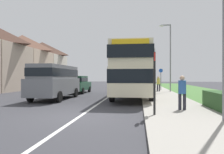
# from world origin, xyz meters

# --- Properties ---
(ground_plane) EXTENTS (120.00, 120.00, 0.00)m
(ground_plane) POSITION_xyz_m (0.00, 0.00, 0.00)
(ground_plane) COLOR #38383D
(lane_marking_centre) EXTENTS (0.14, 60.00, 0.01)m
(lane_marking_centre) POSITION_xyz_m (0.00, 8.00, 0.00)
(lane_marking_centre) COLOR silver
(lane_marking_centre) RESTS_ON ground_plane
(pavement_near_side) EXTENTS (3.20, 68.00, 0.12)m
(pavement_near_side) POSITION_xyz_m (4.20, 6.00, 0.06)
(pavement_near_side) COLOR #9E998E
(pavement_near_side) RESTS_ON ground_plane
(double_decker_bus) EXTENTS (2.80, 9.87, 3.70)m
(double_decker_bus) POSITION_xyz_m (1.94, 7.77, 2.14)
(double_decker_bus) COLOR beige
(double_decker_bus) RESTS_ON ground_plane
(parked_van_grey) EXTENTS (2.11, 5.54, 2.41)m
(parked_van_grey) POSITION_xyz_m (-3.52, 5.97, 1.42)
(parked_van_grey) COLOR slate
(parked_van_grey) RESTS_ON ground_plane
(parked_car_dark_green) EXTENTS (1.91, 4.27, 1.68)m
(parked_car_dark_green) POSITION_xyz_m (-3.60, 11.67, 0.92)
(parked_car_dark_green) COLOR #19472D
(parked_car_dark_green) RESTS_ON ground_plane
(pedestrian_at_stop) EXTENTS (0.34, 0.34, 1.67)m
(pedestrian_at_stop) POSITION_xyz_m (4.34, 1.48, 0.98)
(pedestrian_at_stop) COLOR #23232D
(pedestrian_at_stop) RESTS_ON ground_plane
(pedestrian_walking_away) EXTENTS (0.34, 0.34, 1.67)m
(pedestrian_walking_away) POSITION_xyz_m (4.39, 13.55, 0.98)
(pedestrian_walking_away) COLOR #23232D
(pedestrian_walking_away) RESTS_ON ground_plane
(bus_stop_sign) EXTENTS (0.09, 0.52, 2.60)m
(bus_stop_sign) POSITION_xyz_m (3.00, 0.09, 1.54)
(bus_stop_sign) COLOR black
(bus_stop_sign) RESTS_ON ground_plane
(cycle_route_sign) EXTENTS (0.44, 0.08, 2.52)m
(cycle_route_sign) POSITION_xyz_m (4.86, 15.75, 1.43)
(cycle_route_sign) COLOR slate
(cycle_route_sign) RESTS_ON ground_plane
(street_lamp_mid) EXTENTS (1.14, 0.20, 6.90)m
(street_lamp_mid) POSITION_xyz_m (5.46, 13.40, 3.99)
(street_lamp_mid) COLOR slate
(street_lamp_mid) RESTS_ON ground_plane
(street_lamp_far) EXTENTS (1.14, 0.20, 7.01)m
(street_lamp_far) POSITION_xyz_m (5.32, 32.15, 4.05)
(street_lamp_far) COLOR slate
(street_lamp_far) RESTS_ON ground_plane
(house_terrace_far_side) EXTENTS (6.79, 24.71, 7.57)m
(house_terrace_far_side) POSITION_xyz_m (-14.13, 16.51, 3.79)
(house_terrace_far_side) COLOR tan
(house_terrace_far_side) RESTS_ON ground_plane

